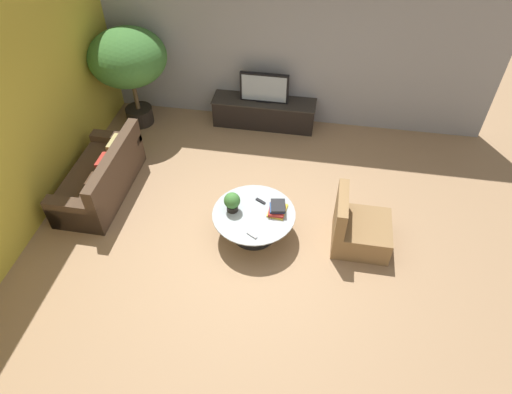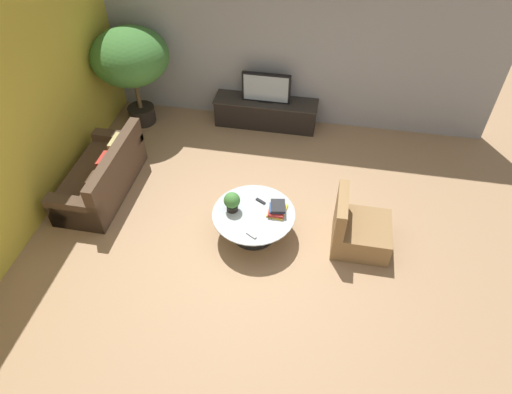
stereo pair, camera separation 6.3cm
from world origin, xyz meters
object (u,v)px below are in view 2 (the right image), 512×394
at_px(coffee_table, 254,219).
at_px(television, 266,88).
at_px(potted_plant_tabletop, 232,201).
at_px(media_console, 266,112).
at_px(couch_by_wall, 103,177).
at_px(armchair_wicker, 358,230).
at_px(potted_palm_tall, 131,59).

bearing_deg(coffee_table, television, 96.01).
relative_size(television, potted_plant_tabletop, 2.88).
bearing_deg(media_console, coffee_table, -84.00).
bearing_deg(coffee_table, couch_by_wall, 169.04).
distance_m(couch_by_wall, potted_plant_tabletop, 2.30).
bearing_deg(television, potted_plant_tabletop, -90.42).
xyz_separation_m(media_console, couch_by_wall, (-2.25, -2.28, 0.01)).
distance_m(armchair_wicker, potted_plant_tabletop, 1.83).
height_order(coffee_table, potted_palm_tall, potted_palm_tall).
bearing_deg(television, coffee_table, -83.99).
xyz_separation_m(television, coffee_table, (0.29, -2.77, -0.48)).
xyz_separation_m(couch_by_wall, potted_plant_tabletop, (2.22, -0.48, 0.32)).
relative_size(armchair_wicker, potted_palm_tall, 0.47).
relative_size(potted_palm_tall, potted_plant_tabletop, 6.00).
relative_size(television, potted_palm_tall, 0.48).
bearing_deg(couch_by_wall, media_console, 135.45).
xyz_separation_m(potted_palm_tall, potted_plant_tabletop, (2.33, -2.43, -0.69)).
relative_size(media_console, television, 2.17).
distance_m(television, couch_by_wall, 3.24).
relative_size(couch_by_wall, armchair_wicker, 2.11).
height_order(coffee_table, couch_by_wall, couch_by_wall).
distance_m(coffee_table, armchair_wicker, 1.49).
bearing_deg(television, media_console, 90.00).
distance_m(media_console, potted_palm_tall, 2.58).
distance_m(media_console, armchair_wicker, 3.21).
height_order(potted_palm_tall, potted_plant_tabletop, potted_palm_tall).
xyz_separation_m(coffee_table, potted_palm_tall, (-2.64, 2.44, 0.99)).
distance_m(media_console, television, 0.52).
bearing_deg(couch_by_wall, potted_plant_tabletop, 77.87).
xyz_separation_m(coffee_table, couch_by_wall, (-2.54, 0.49, -0.02)).
distance_m(couch_by_wall, potted_palm_tall, 2.20).
xyz_separation_m(media_console, potted_palm_tall, (-2.35, -0.33, 1.03)).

